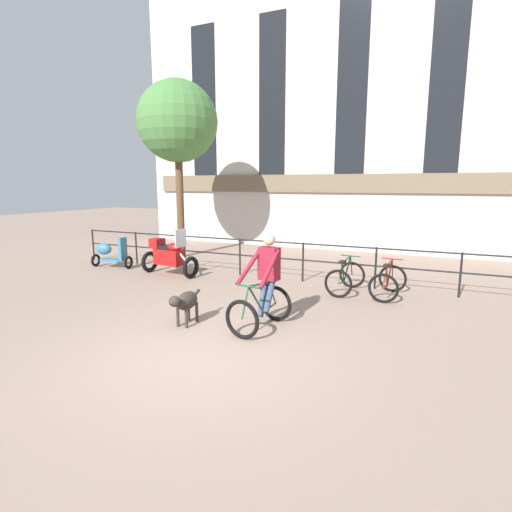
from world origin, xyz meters
The scene contains 10 objects.
ground_plane centered at (0.00, 0.00, 0.00)m, with size 60.00×60.00×0.00m, color gray.
canal_railing centered at (0.00, 5.20, 0.71)m, with size 15.05×0.05×1.05m.
building_facade centered at (0.00, 10.99, 5.46)m, with size 18.00×0.72×10.96m.
cyclist_with_bike centered at (0.43, 1.58, 0.76)m, with size 0.86×1.26×1.70m.
dog centered at (-0.92, 1.07, 0.45)m, with size 0.29×0.96×0.64m.
parked_motorcycle centered at (-3.71, 4.34, 0.56)m, with size 1.75×0.81×1.35m.
parked_bicycle_near_lamp centered at (1.28, 4.54, 0.36)m, with size 0.77×1.17×0.86m.
parked_bicycle_mid_left centered at (2.25, 4.54, 0.36)m, with size 0.75×1.16×0.86m.
parked_scooter centered at (-6.02, 4.45, 0.46)m, with size 1.32×0.56×0.96m.
tree_canalside_left centered at (-5.09, 6.95, 4.63)m, with size 2.73×2.73×6.03m.
Camera 1 is at (3.16, -4.80, 2.57)m, focal length 28.00 mm.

